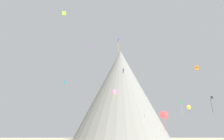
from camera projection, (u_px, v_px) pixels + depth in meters
name	position (u px, v px, depth m)	size (l,w,h in m)	color
rock_massif	(122.00, 95.00, 143.69)	(63.95, 63.95, 52.88)	gray
kite_violet_high	(91.00, 47.00, 88.41)	(0.37, 0.71, 1.24)	purple
kite_white_low	(144.00, 117.00, 93.78)	(0.62, 1.25, 3.84)	white
kite_gold_low	(189.00, 107.00, 87.34)	(1.57, 0.49, 3.38)	gold
kite_green_low	(181.00, 105.00, 75.45)	(0.66, 0.45, 4.44)	green
kite_blue_mid	(124.00, 71.00, 81.69)	(0.52, 2.03, 2.02)	blue
kite_indigo_high	(118.00, 42.00, 77.98)	(0.57, 1.11, 5.18)	#5138B2
kite_cyan_mid	(65.00, 82.00, 79.52)	(0.77, 0.64, 1.12)	#33BCDB
kite_red_low	(164.00, 115.00, 60.86)	(2.29, 1.19, 5.46)	red
kite_orange_mid	(197.00, 68.00, 79.50)	(1.52, 1.49, 1.35)	orange
kite_black_low	(212.00, 101.00, 73.70)	(0.98, 0.53, 5.16)	black
kite_lime_high	(64.00, 13.00, 62.82)	(1.14, 0.24, 1.26)	#8CD133
kite_rainbow_low	(115.00, 93.00, 61.74)	(1.01, 0.53, 2.97)	#E5668C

